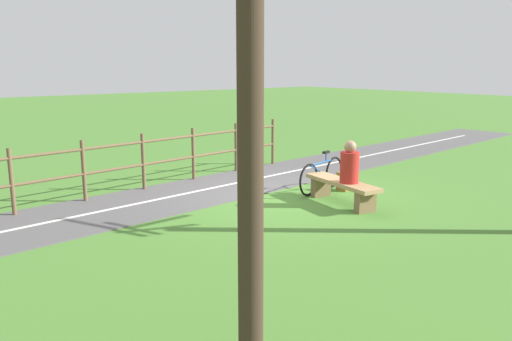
{
  "coord_description": "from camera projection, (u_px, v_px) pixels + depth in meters",
  "views": [
    {
      "loc": [
        -8.09,
        7.22,
        2.76
      ],
      "look_at": [
        -0.78,
        1.32,
        0.84
      ],
      "focal_mm": 36.49,
      "sensor_mm": 36.0,
      "label": 1
    }
  ],
  "objects": [
    {
      "name": "paved_path",
      "position": [
        77.0,
        217.0,
        9.57
      ],
      "size": [
        5.53,
        36.07,
        0.02
      ],
      "primitive_type": "cube",
      "rotation": [
        0.0,
        0.0,
        0.09
      ],
      "color": "#565454",
      "rests_on": "ground_plane"
    },
    {
      "name": "tree_near_bench",
      "position": [
        252.0,
        118.0,
        4.09
      ],
      "size": [
        1.04,
        1.04,
        5.15
      ],
      "color": "#38281E",
      "rests_on": "ground_plane"
    },
    {
      "name": "backpack",
      "position": [
        343.0,
        182.0,
        11.55
      ],
      "size": [
        0.28,
        0.25,
        0.41
      ],
      "rotation": [
        0.0,
        0.0,
        3.26
      ],
      "color": "olive",
      "rests_on": "ground_plane"
    },
    {
      "name": "path_centre_line",
      "position": [
        77.0,
        216.0,
        9.56
      ],
      "size": [
        2.94,
        31.88,
        0.0
      ],
      "primitive_type": "cube",
      "rotation": [
        0.0,
        0.0,
        0.09
      ],
      "color": "silver",
      "rests_on": "paved_path"
    },
    {
      "name": "bicycle",
      "position": [
        322.0,
        175.0,
        11.45
      ],
      "size": [
        0.43,
        1.73,
        0.88
      ],
      "rotation": [
        0.0,
        0.0,
        1.79
      ],
      "color": "black",
      "rests_on": "ground_plane"
    },
    {
      "name": "person_seated",
      "position": [
        350.0,
        165.0,
        10.15
      ],
      "size": [
        0.43,
        0.43,
        0.83
      ],
      "rotation": [
        0.0,
        0.0,
        -0.16
      ],
      "color": "#B2231E",
      "rests_on": "bench"
    },
    {
      "name": "fence_roadside",
      "position": [
        143.0,
        157.0,
        11.53
      ],
      "size": [
        1.1,
        8.56,
        1.27
      ],
      "rotation": [
        0.0,
        0.0,
        1.69
      ],
      "color": "brown",
      "rests_on": "ground_plane"
    },
    {
      "name": "bench",
      "position": [
        342.0,
        188.0,
        10.42
      ],
      "size": [
        1.93,
        0.77,
        0.48
      ],
      "rotation": [
        0.0,
        0.0,
        -0.16
      ],
      "color": "#A88456",
      "rests_on": "ground_plane"
    },
    {
      "name": "ground_plane",
      "position": [
        281.0,
        195.0,
        11.16
      ],
      "size": [
        80.0,
        80.0,
        0.0
      ],
      "primitive_type": "plane",
      "color": "#477A2D"
    }
  ]
}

